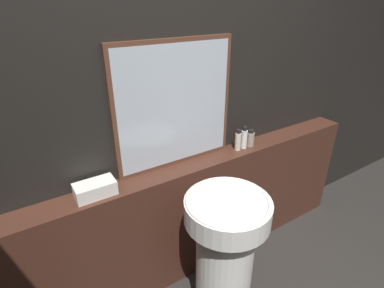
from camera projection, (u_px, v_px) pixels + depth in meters
name	position (u px, v px, depth m)	size (l,w,h in m)	color
wall_back	(180.00, 108.00, 1.90)	(8.00, 0.06, 2.50)	black
vanity_counter	(191.00, 218.00, 2.16)	(2.95, 0.19, 0.89)	#422319
pedestal_sink	(225.00, 254.00, 1.76)	(0.48, 0.48, 0.92)	white
mirror	(175.00, 106.00, 1.81)	(0.80, 0.03, 0.79)	#563323
towel_stack	(95.00, 189.00, 1.64)	(0.22, 0.12, 0.08)	silver
shampoo_bottle	(238.00, 141.00, 2.12)	(0.04, 0.04, 0.16)	beige
conditioner_bottle	(244.00, 138.00, 2.15)	(0.04, 0.04, 0.17)	white
lotion_bottle	(250.00, 138.00, 2.19)	(0.06, 0.06, 0.13)	gray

